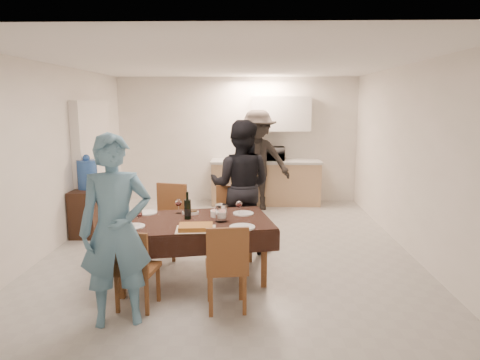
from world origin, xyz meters
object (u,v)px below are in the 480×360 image
Objects in this scene: water_jug at (87,174)px; person_far at (241,186)px; savoury_tart at (196,227)px; microwave at (272,154)px; person_kitchen at (257,160)px; wine_bottle at (188,205)px; water_pitcher at (221,213)px; dining_table at (191,223)px; console at (90,211)px; person_near at (116,231)px.

water_jug is 2.53m from person_far.
savoury_tart is at bearing 82.92° from person_far.
microwave is 0.26× the size of person_kitchen.
microwave is at bearing 76.50° from savoury_tart.
water_jug reaches higher than wine_bottle.
person_kitchen is at bearing 82.39° from water_pitcher.
person_kitchen is at bearing -85.97° from person_far.
dining_table is 2.59m from console.
water_pitcher is 1.12m from person_far.
water_jug is 0.24× the size of person_kitchen.
wine_bottle is 4.01m from microwave.
wine_bottle is at bearing -104.34° from person_kitchen.
person_far reaches higher than wine_bottle.
water_jug is at bearing 132.93° from savoury_tart.
water_jug is 3.18m from person_kitchen.
microwave is 5.21m from person_near.
console is 1.58× the size of microwave.
wine_bottle is 0.18× the size of person_far.
person_near is (1.33, -2.80, -0.06)m from water_jug.
person_near is at bearing -134.13° from savoury_tart.
microwave is at bearing 61.88° from dining_table.
person_near is 0.98× the size of person_far.
microwave is 0.27× the size of person_far.
console is 3.75m from microwave.
water_pitcher is 4.02m from microwave.
dining_table is 1.03× the size of person_kitchen.
water_jug is 1.40× the size of wine_bottle.
wine_bottle is at bearing -42.87° from water_jug.
microwave is (1.02, 4.27, 0.31)m from savoury_tart.
person_near is (-0.50, -1.10, 0.02)m from wine_bottle.
person_kitchen is (1.37, 4.49, 0.07)m from person_near.
water_jug is at bearing -5.68° from person_far.
person_kitchen is (0.72, 3.82, 0.23)m from savoury_tart.
dining_table is 6.14× the size of wine_bottle.
wine_bottle is at bearing -42.87° from console.
savoury_tart is at bearing 29.86° from person_near.
water_jug is at bearing 99.41° from person_near.
wine_bottle is (-0.05, 0.05, 0.20)m from dining_table.
person_near reaches higher than water_pitcher.
dining_table is at bearing -42.93° from console.
person_kitchen reaches higher than person_far.
microwave is (0.77, 3.94, 0.24)m from water_pitcher.
console is at bearing 125.08° from dining_table.
dining_table is 1.09× the size of person_far.
water_jug is (0.00, 0.00, 0.59)m from console.
person_kitchen is (0.27, 2.39, 0.05)m from person_far.
water_jug is 0.91× the size of microwave.
console is at bearing 141.10° from water_pitcher.
savoury_tart is 0.95m from person_near.
console reaches higher than dining_table.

